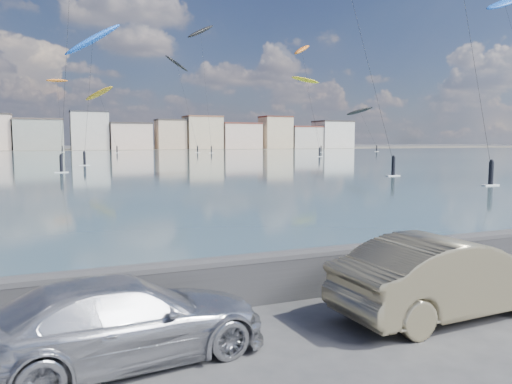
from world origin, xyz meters
TOP-DOWN VIEW (x-y plane):
  - ground at (0.00, 0.00)m, footprint 700.00×700.00m
  - bay_water at (0.00, 91.50)m, footprint 500.00×177.00m
  - far_shore_strip at (0.00, 200.00)m, footprint 500.00×60.00m
  - seawall at (0.00, 2.70)m, footprint 400.00×0.36m
  - far_buildings at (1.31, 186.00)m, footprint 240.79×13.26m
  - car_silver at (-2.47, 0.96)m, footprint 4.71×2.41m
  - car_champagne at (3.64, 0.64)m, footprint 4.81×1.88m
  - kitesurfer_0 at (87.93, 127.15)m, footprint 9.65×9.26m
  - kitesurfer_1 at (36.82, 129.33)m, footprint 10.24×10.25m
  - kitesurfer_2 at (11.25, 147.36)m, footprint 8.98×17.71m
  - kitesurfer_4 at (3.48, 73.41)m, footprint 8.96×10.61m
  - kitesurfer_7 at (0.14, 158.27)m, footprint 7.62×10.86m
  - kitesurfer_8 at (51.21, 96.91)m, footprint 8.22×16.12m
  - kitesurfer_11 at (31.58, 135.37)m, footprint 7.67×10.00m
  - kitesurfer_12 at (76.08, 63.68)m, footprint 8.23×9.88m
  - kitesurfer_14 at (72.56, 134.93)m, footprint 8.89×18.92m

SIDE VIEW (x-z plane):
  - ground at x=0.00m, z-range 0.00..0.00m
  - bay_water at x=0.00m, z-range 0.01..0.01m
  - far_shore_strip at x=0.00m, z-range 0.01..0.01m
  - seawall at x=0.00m, z-range 0.04..1.12m
  - car_silver at x=-2.47m, z-range 0.00..1.31m
  - car_champagne at x=3.64m, z-range 0.00..1.56m
  - far_buildings at x=1.31m, z-range -1.27..13.33m
  - kitesurfer_0 at x=87.93m, z-range 5.15..19.86m
  - kitesurfer_2 at x=11.25m, z-range 7.06..26.80m
  - kitesurfer_4 at x=3.48m, z-range 7.52..29.06m
  - kitesurfer_7 at x=0.14m, z-range 9.89..32.18m
  - kitesurfer_14 at x=72.56m, z-range 10.04..34.20m
  - kitesurfer_8 at x=51.21m, z-range 10.58..37.05m
  - kitesurfer_11 at x=31.58m, z-range 10.81..38.51m
  - kitesurfer_12 at x=76.08m, z-range 12.78..43.82m
  - kitesurfer_1 at x=36.82m, z-range 14.86..51.25m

